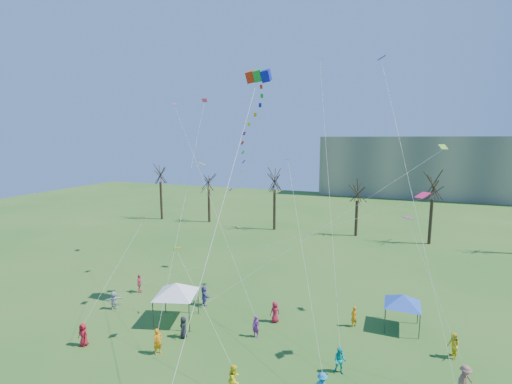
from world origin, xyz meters
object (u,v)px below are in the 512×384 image
(distant_building, at_px, (446,167))
(canopy_tent_white, at_px, (176,289))
(big_box_kite, at_px, (251,141))
(canopy_tent_blue, at_px, (403,300))

(distant_building, xyz_separation_m, canopy_tent_white, (-28.77, -75.99, -4.75))
(distant_building, height_order, big_box_kite, big_box_kite)
(big_box_kite, relative_size, canopy_tent_blue, 6.12)
(canopy_tent_blue, bearing_deg, distant_building, 80.43)
(distant_building, height_order, canopy_tent_blue, distant_building)
(distant_building, xyz_separation_m, canopy_tent_blue, (-11.95, -70.86, -5.18))
(big_box_kite, distance_m, canopy_tent_blue, 16.81)
(big_box_kite, bearing_deg, canopy_tent_blue, 11.67)
(canopy_tent_blue, bearing_deg, big_box_kite, -168.33)
(distant_building, bearing_deg, canopy_tent_white, -110.73)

